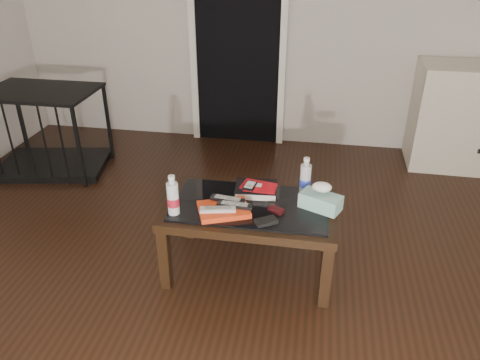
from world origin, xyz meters
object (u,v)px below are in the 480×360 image
(tissue_box, at_px, (321,202))
(water_bottle_left, at_px, (173,195))
(textbook, at_px, (256,189))
(water_bottle_right, at_px, (306,176))
(coffee_table, at_px, (251,213))
(pet_crate, at_px, (50,144))

(tissue_box, bearing_deg, water_bottle_left, -142.56)
(textbook, height_order, water_bottle_left, water_bottle_left)
(water_bottle_left, bearing_deg, water_bottle_right, 25.97)
(water_bottle_left, relative_size, tissue_box, 1.03)
(tissue_box, bearing_deg, water_bottle_right, 145.92)
(coffee_table, height_order, pet_crate, pet_crate)
(coffee_table, relative_size, water_bottle_right, 4.20)
(pet_crate, xyz_separation_m, textbook, (1.94, -0.94, 0.25))
(water_bottle_right, xyz_separation_m, tissue_box, (0.10, -0.16, -0.07))
(water_bottle_right, bearing_deg, textbook, -172.02)
(pet_crate, bearing_deg, water_bottle_right, -32.00)
(coffee_table, distance_m, textbook, 0.16)
(coffee_table, xyz_separation_m, tissue_box, (0.40, 0.02, 0.11))
(textbook, distance_m, water_bottle_right, 0.31)
(coffee_table, bearing_deg, pet_crate, 150.79)
(coffee_table, relative_size, tissue_box, 4.35)
(water_bottle_left, bearing_deg, pet_crate, 140.50)
(pet_crate, bearing_deg, textbook, -35.90)
(coffee_table, relative_size, pet_crate, 1.01)
(water_bottle_left, bearing_deg, tissue_box, 13.14)
(water_bottle_right, distance_m, tissue_box, 0.20)
(pet_crate, xyz_separation_m, tissue_box, (2.32, -1.05, 0.28))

